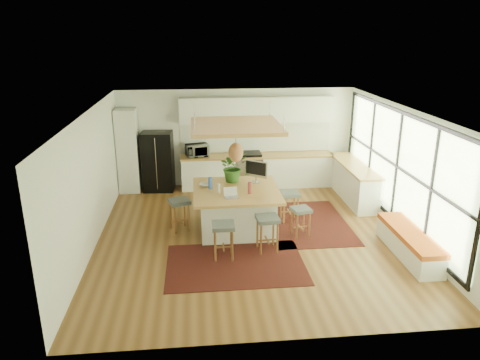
{
  "coord_description": "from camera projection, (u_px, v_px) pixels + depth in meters",
  "views": [
    {
      "loc": [
        -1.14,
        -8.81,
        4.22
      ],
      "look_at": [
        -0.2,
        0.5,
        1.1
      ],
      "focal_mm": 33.84,
      "sensor_mm": 36.0,
      "label": 1
    }
  ],
  "objects": [
    {
      "name": "floor",
      "position": [
        252.0,
        235.0,
        9.76
      ],
      "size": [
        7.0,
        7.0,
        0.0
      ],
      "primitive_type": "plane",
      "color": "brown",
      "rests_on": "ground"
    },
    {
      "name": "stool_left_side",
      "position": [
        180.0,
        215.0,
        9.92
      ],
      "size": [
        0.54,
        0.54,
        0.71
      ],
      "primitive_type": null,
      "rotation": [
        0.0,
        0.0,
        -1.23
      ],
      "color": "#484F4F",
      "rests_on": "floor"
    },
    {
      "name": "rug_right",
      "position": [
        307.0,
        223.0,
        10.39
      ],
      "size": [
        1.8,
        2.6,
        0.01
      ],
      "primitive_type": "cube",
      "color": "black",
      "rests_on": "floor"
    },
    {
      "name": "back_counter_top",
      "position": [
        257.0,
        156.0,
        12.53
      ],
      "size": [
        4.24,
        0.64,
        0.05
      ],
      "primitive_type": "cube",
      "color": "#AF7E3E",
      "rests_on": "back_counter_base"
    },
    {
      "name": "stool_right_front",
      "position": [
        301.0,
        220.0,
        9.64
      ],
      "size": [
        0.45,
        0.45,
        0.64
      ],
      "primitive_type": null,
      "rotation": [
        0.0,
        0.0,
        1.77
      ],
      "color": "#484F4F",
      "rests_on": "floor"
    },
    {
      "name": "pantry",
      "position": [
        128.0,
        151.0,
        12.12
      ],
      "size": [
        0.55,
        0.6,
        2.25
      ],
      "primitive_type": "cube",
      "color": "white",
      "rests_on": "floor"
    },
    {
      "name": "wall_left",
      "position": [
        91.0,
        181.0,
        9.02
      ],
      "size": [
        0.0,
        7.0,
        7.0
      ],
      "primitive_type": "plane",
      "rotation": [
        1.57,
        0.0,
        1.57
      ],
      "color": "white",
      "rests_on": "ground"
    },
    {
      "name": "island_bottle_2",
      "position": [
        249.0,
        190.0,
        9.5
      ],
      "size": [
        0.07,
        0.07,
        0.19
      ],
      "primitive_type": "cylinder",
      "color": "maroon",
      "rests_on": "island"
    },
    {
      "name": "back_counter_base",
      "position": [
        257.0,
        171.0,
        12.67
      ],
      "size": [
        4.2,
        0.6,
        0.88
      ],
      "primitive_type": "cube",
      "color": "white",
      "rests_on": "floor"
    },
    {
      "name": "right_counter_top",
      "position": [
        355.0,
        165.0,
        11.64
      ],
      "size": [
        0.64,
        2.54,
        0.05
      ],
      "primitive_type": "cube",
      "color": "#AF7E3E",
      "rests_on": "right_counter_base"
    },
    {
      "name": "wall_front",
      "position": [
        285.0,
        256.0,
        6.03
      ],
      "size": [
        6.5,
        0.0,
        6.5
      ],
      "primitive_type": "plane",
      "rotation": [
        -1.57,
        0.0,
        0.0
      ],
      "color": "white",
      "rests_on": "ground"
    },
    {
      "name": "right_counter_base",
      "position": [
        353.0,
        182.0,
        11.79
      ],
      "size": [
        0.6,
        2.5,
        0.88
      ],
      "primitive_type": "cube",
      "color": "white",
      "rests_on": "floor"
    },
    {
      "name": "ceiling",
      "position": [
        253.0,
        111.0,
        8.9
      ],
      "size": [
        7.0,
        7.0,
        0.0
      ],
      "primitive_type": "plane",
      "rotation": [
        3.14,
        0.0,
        0.0
      ],
      "color": "white",
      "rests_on": "ground"
    },
    {
      "name": "wall_right",
      "position": [
        403.0,
        171.0,
        9.64
      ],
      "size": [
        0.0,
        7.0,
        7.0
      ],
      "primitive_type": "plane",
      "rotation": [
        1.57,
        0.0,
        -1.57
      ],
      "color": "white",
      "rests_on": "ground"
    },
    {
      "name": "stool_near_right",
      "position": [
        267.0,
        234.0,
        8.98
      ],
      "size": [
        0.46,
        0.46,
        0.73
      ],
      "primitive_type": null,
      "rotation": [
        0.0,
        0.0,
        0.08
      ],
      "color": "#484F4F",
      "rests_on": "floor"
    },
    {
      "name": "ceiling_panel",
      "position": [
        236.0,
        139.0,
        9.46
      ],
      "size": [
        1.86,
        1.86,
        0.8
      ],
      "primitive_type": null,
      "color": "#AF7E3E",
      "rests_on": "ceiling"
    },
    {
      "name": "island_bottle_1",
      "position": [
        218.0,
        188.0,
        9.58
      ],
      "size": [
        0.07,
        0.07,
        0.19
      ],
      "primitive_type": "cylinder",
      "color": "silver",
      "rests_on": "island"
    },
    {
      "name": "window_bench",
      "position": [
        409.0,
        243.0,
        8.83
      ],
      "size": [
        0.52,
        2.0,
        0.5
      ],
      "primitive_type": null,
      "color": "white",
      "rests_on": "floor"
    },
    {
      "name": "wall_back",
      "position": [
        236.0,
        138.0,
        12.64
      ],
      "size": [
        6.5,
        0.0,
        6.5
      ],
      "primitive_type": "plane",
      "rotation": [
        1.57,
        0.0,
        0.0
      ],
      "color": "white",
      "rests_on": "ground"
    },
    {
      "name": "backsplash",
      "position": [
        256.0,
        137.0,
        12.67
      ],
      "size": [
        4.2,
        0.02,
        0.8
      ],
      "primitive_type": "cube",
      "color": "white",
      "rests_on": "wall_back"
    },
    {
      "name": "stool_near_left",
      "position": [
        223.0,
        241.0,
        8.69
      ],
      "size": [
        0.43,
        0.43,
        0.72
      ],
      "primitive_type": null,
      "rotation": [
        0.0,
        0.0,
        -0.01
      ],
      "color": "#484F4F",
      "rests_on": "floor"
    },
    {
      "name": "island_plant",
      "position": [
        233.0,
        170.0,
        10.23
      ],
      "size": [
        0.88,
        0.91,
        0.54
      ],
      "primitive_type": "imported",
      "rotation": [
        0.0,
        0.0,
        0.5
      ],
      "color": "#1E4C19",
      "rests_on": "island"
    },
    {
      "name": "island",
      "position": [
        236.0,
        209.0,
        9.94
      ],
      "size": [
        1.85,
        1.85,
        0.93
      ],
      "primitive_type": null,
      "color": "#AF7E3E",
      "rests_on": "floor"
    },
    {
      "name": "rug_near",
      "position": [
        236.0,
        264.0,
        8.55
      ],
      "size": [
        2.6,
        1.8,
        0.01
      ],
      "primitive_type": "cube",
      "color": "black",
      "rests_on": "floor"
    },
    {
      "name": "laptop",
      "position": [
        231.0,
        192.0,
        9.27
      ],
      "size": [
        0.32,
        0.34,
        0.21
      ],
      "primitive_type": null,
      "rotation": [
        0.0,
        0.0,
        0.15
      ],
      "color": "#A5A5AA",
      "rests_on": "island"
    },
    {
      "name": "stool_right_back",
      "position": [
        289.0,
        206.0,
        10.41
      ],
      "size": [
        0.43,
        0.43,
        0.7
      ],
      "primitive_type": null,
      "rotation": [
        0.0,
        0.0,
        1.6
      ],
      "color": "#484F4F",
      "rests_on": "floor"
    },
    {
      "name": "monitor",
      "position": [
        256.0,
        171.0,
        10.15
      ],
      "size": [
        0.57,
        0.49,
        0.52
      ],
      "primitive_type": null,
      "rotation": [
        0.0,
        0.0,
        -0.63
      ],
      "color": "#A5A5AA",
      "rests_on": "island"
    },
    {
      "name": "island_bottle_0",
      "position": [
        211.0,
        185.0,
        9.8
      ],
      "size": [
        0.07,
        0.07,
        0.19
      ],
      "primitive_type": "cylinder",
      "color": "blue",
      "rests_on": "island"
    },
    {
      "name": "microwave",
      "position": [
        197.0,
        149.0,
        12.31
      ],
      "size": [
        0.65,
        0.45,
        0.4
      ],
      "primitive_type": "imported",
      "rotation": [
        0.0,
        0.0,
        0.22
      ],
      "color": "#A5A5AA",
      "rests_on": "back_counter_top"
    },
    {
      "name": "range",
      "position": [
        248.0,
        170.0,
        12.63
      ],
      "size": [
        0.76,
        0.62,
        1.0
      ],
      "primitive_type": null,
      "color": "#A5A5AA",
      "rests_on": "floor"
    },
    {
      "name": "window_wall",
      "position": [
        402.0,
        169.0,
        9.62
      ],
      "size": [
        0.1,
        6.2,
        2.6
      ],
      "primitive_type": null,
      "color": "black",
      "rests_on": "wall_right"
    },
    {
      "name": "fridge",
      "position": [
        158.0,
        157.0,
        12.25
      ],
      "size": [
        0.86,
        0.7,
        1.63
      ],
      "primitive_type": null,
      "rotation": [
        0.0,
        0.0,
        -0.08
      ],
      "color": "black",
      "rests_on": "floor"
    },
    {
      "name": "island_bowl",
      "position": [
        204.0,
        185.0,
        9.98
      ],
      "size": [
        0.27,
        0.27,
        0.06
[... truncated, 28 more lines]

